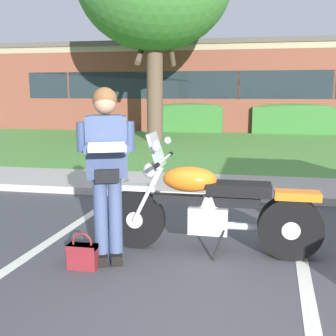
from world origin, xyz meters
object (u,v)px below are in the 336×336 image
object	(u,v)px
rider_person	(107,162)
motorcycle	(218,208)
hedge_left	(189,117)
hedge_center_left	(293,118)
handbag	(83,254)
brick_building	(239,88)

from	to	relation	value
rider_person	motorcycle	bearing A→B (deg)	22.91
rider_person	hedge_left	world-z (taller)	rider_person
hedge_left	hedge_center_left	distance (m)	4.16
rider_person	handbag	bearing A→B (deg)	-138.22
handbag	brick_building	world-z (taller)	brick_building
motorcycle	brick_building	world-z (taller)	brick_building
handbag	hedge_left	distance (m)	13.24
motorcycle	brick_building	distance (m)	18.22
hedge_left	hedge_center_left	world-z (taller)	same
rider_person	hedge_center_left	distance (m)	13.44
motorcycle	handbag	world-z (taller)	motorcycle
motorcycle	hedge_left	size ratio (longest dim) A/B	0.81
brick_building	hedge_center_left	bearing A→B (deg)	-68.62
motorcycle	rider_person	bearing A→B (deg)	-157.09
hedge_left	brick_building	xyz separation A→B (m)	(1.98, 5.57, 1.23)
hedge_center_left	brick_building	size ratio (longest dim) A/B	0.15
motorcycle	handbag	distance (m)	1.43
motorcycle	handbag	bearing A→B (deg)	-153.45
rider_person	hedge_left	distance (m)	13.07
rider_person	handbag	world-z (taller)	rider_person
motorcycle	hedge_left	bearing A→B (deg)	98.63
brick_building	rider_person	bearing A→B (deg)	-93.40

